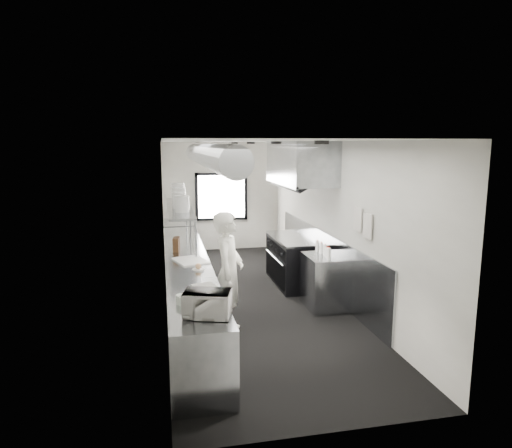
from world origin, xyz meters
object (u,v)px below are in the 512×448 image
cutting_board (190,261)px  squeeze_bottle_e (317,246)px  exhaust_hood (300,163)px  knife_block (176,244)px  deli_tub_b (182,299)px  plate_stack_d (178,193)px  pass_shelf (180,208)px  far_work_table (179,240)px  range (295,260)px  plate_stack_a (182,204)px  small_plate (198,269)px  bottle_station (325,282)px  plate_stack_c (179,197)px  squeeze_bottle_c (325,250)px  deli_tub_a (185,300)px  plate_stack_b (179,200)px  squeeze_bottle_a (329,254)px  squeeze_bottle_d (321,248)px  microwave (207,304)px  line_cook (229,273)px  squeeze_bottle_b (327,253)px  prep_counter (188,286)px

cutting_board → squeeze_bottle_e: size_ratio=3.20×
exhaust_hood → knife_block: 2.81m
deli_tub_b → plate_stack_d: 4.21m
pass_shelf → far_work_table: bearing=88.9°
range → plate_stack_a: bearing=-169.3°
deli_tub_b → small_plate: (0.30, 1.42, -0.05)m
bottle_station → plate_stack_c: 3.24m
squeeze_bottle_c → deli_tub_b: bearing=-142.6°
bottle_station → deli_tub_a: (-2.44, -1.91, 0.50)m
exhaust_hood → plate_stack_b: bearing=178.3°
plate_stack_d → squeeze_bottle_a: plate_stack_d is taller
bottle_station → far_work_table: 4.53m
deli_tub_b → squeeze_bottle_d: (2.45, 2.04, 0.04)m
plate_stack_c → plate_stack_d: 0.45m
exhaust_hood → pass_shelf: exhaust_hood is taller
cutting_board → squeeze_bottle_c: bearing=-2.4°
exhaust_hood → plate_stack_a: (-2.27, -0.42, -0.68)m
microwave → cutting_board: 2.43m
deli_tub_a → knife_block: size_ratio=0.60×
range → line_cook: 2.68m
squeeze_bottle_b → far_work_table: bearing=119.4°
microwave → plate_stack_a: (-0.10, 3.30, 0.68)m
microwave → plate_stack_b: 3.85m
small_plate → knife_block: (-0.28, 1.30, 0.11)m
squeeze_bottle_a → squeeze_bottle_d: size_ratio=1.04×
microwave → plate_stack_d: plate_stack_d is taller
pass_shelf → far_work_table: size_ratio=2.50×
prep_counter → range: 2.50m
plate_stack_a → squeeze_bottle_e: bearing=-15.6°
squeeze_bottle_a → deli_tub_a: bearing=-145.4°
deli_tub_b → squeeze_bottle_b: squeeze_bottle_b is taller
line_cook → squeeze_bottle_e: (1.71, 1.02, 0.09)m
microwave → knife_block: size_ratio=1.91×
small_plate → squeeze_bottle_c: squeeze_bottle_c is taller
knife_block → squeeze_bottle_e: (2.41, -0.51, -0.03)m
exhaust_hood → squeeze_bottle_a: bearing=-90.0°
squeeze_bottle_e → plate_stack_d: bearing=140.1°
far_work_table → plate_stack_b: plate_stack_b is taller
squeeze_bottle_a → plate_stack_c: bearing=137.6°
cutting_board → plate_stack_c: bearing=92.9°
cutting_board → exhaust_hood: bearing=30.5°
knife_block → squeeze_bottle_e: size_ratio=1.31×
far_work_table → cutting_board: 3.82m
bottle_station → small_plate: 2.26m
squeeze_bottle_b → pass_shelf: bearing=141.7°
small_plate → squeeze_bottle_a: squeeze_bottle_a is taller
bottle_station → plate_stack_c: (-2.34, 1.82, 1.30)m
line_cook → squeeze_bottle_a: size_ratio=9.14×
deli_tub_a → prep_counter: bearing=86.1°
pass_shelf → squeeze_bottle_e: bearing=-30.5°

